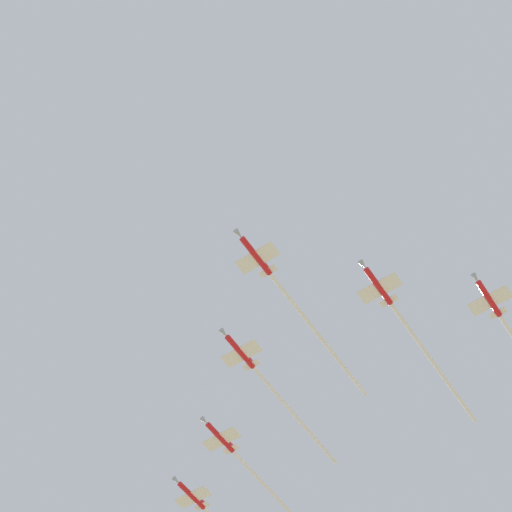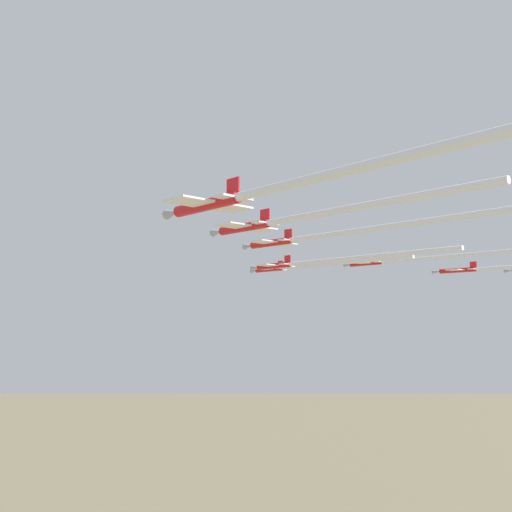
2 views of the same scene
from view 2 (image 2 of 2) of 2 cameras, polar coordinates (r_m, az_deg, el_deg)
jet_lead at (r=143.01m, az=5.03°, el=-1.07°), size 45.23×29.24×2.70m
jet_port_inner at (r=116.47m, az=6.41°, el=-0.59°), size 45.44×29.38×2.70m
jet_starboard_inner at (r=146.07m, az=15.05°, el=-0.43°), size 41.97×27.18×2.70m
jet_port_outer at (r=92.19m, az=7.26°, el=2.16°), size 45.21×29.23×2.70m
jet_starboard_outer at (r=152.51m, az=24.95°, el=-1.05°), size 46.67×30.15×2.70m
jet_center_rear at (r=72.75m, az=4.02°, el=3.96°), size 39.14×25.38×2.70m
jet_starboard_trail at (r=51.38m, az=0.77°, el=6.83°), size 36.43×23.66×2.70m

